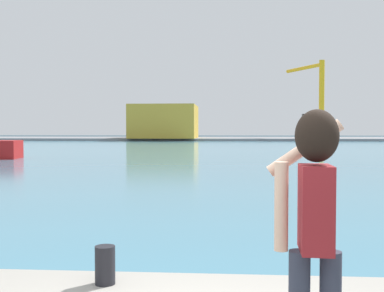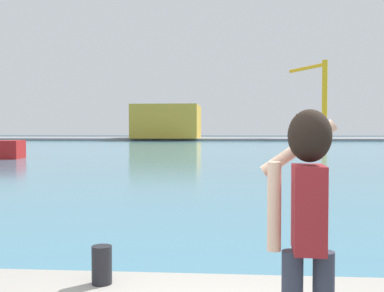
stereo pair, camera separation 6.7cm
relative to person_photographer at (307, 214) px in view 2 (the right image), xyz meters
name	(u,v)px [view 2 (the right image)]	position (x,y,z in m)	size (l,w,h in m)	color
ground_plane	(226,148)	(-0.86, 50.14, -1.61)	(220.00, 220.00, 0.00)	#334751
harbor_water	(226,148)	(-0.86, 52.14, -1.60)	(140.00, 100.00, 0.02)	teal
far_shore_dock	(228,139)	(-0.86, 92.14, -1.39)	(140.00, 20.00, 0.46)	gray
person_photographer	(307,214)	(0.00, 0.00, 0.00)	(0.53, 0.55, 1.74)	#2D3342
harbor_bollard	(102,265)	(-1.82, 1.70, -0.87)	(0.21, 0.21, 0.40)	black
warehouse_left	(167,122)	(-12.35, 87.30, 1.97)	(12.18, 13.13, 6.25)	gold
port_crane	(319,90)	(16.50, 88.74, 7.95)	(5.80, 11.16, 14.56)	yellow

